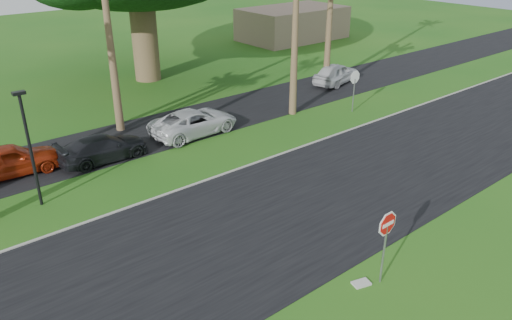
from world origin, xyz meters
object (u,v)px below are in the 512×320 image
Objects in this scene: car_red at (10,161)px; car_pickup at (336,74)px; car_minivan at (194,122)px; stop_sign_far at (355,83)px; car_dark at (103,148)px; stop_sign_near at (386,233)px.

car_pickup is (21.76, 0.70, 0.01)m from car_red.
stop_sign_far is at bearing -110.23° from car_minivan.
stop_sign_far is 0.62× the size of car_pickup.
car_dark is at bearing 88.32° from car_minivan.
car_minivan is (2.26, 13.93, -1.11)m from stop_sign_near.
car_dark is at bearing 101.51° from stop_sign_near.
car_minivan is at bearing -92.23° from car_red.
stop_sign_near is at bearing 43.73° from stop_sign_far.
stop_sign_near is 14.18m from car_dark.
car_minivan is (-9.24, 2.93, -1.11)m from stop_sign_far.
car_dark is (3.81, -1.11, -0.10)m from car_red.
car_minivan is at bearing 83.91° from car_pickup.
car_red is (-6.63, 14.95, -1.06)m from stop_sign_near.
car_red reaches higher than car_dark.
stop_sign_near is at bearing -151.74° from car_red.
stop_sign_far reaches higher than car_red.
car_pickup is at bearing -84.50° from car_dark.
stop_sign_near reaches higher than car_red.
stop_sign_near reaches higher than car_pickup.
stop_sign_far is 18.59m from car_red.
stop_sign_near is at bearing 168.14° from car_minivan.
stop_sign_near reaches higher than car_dark.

